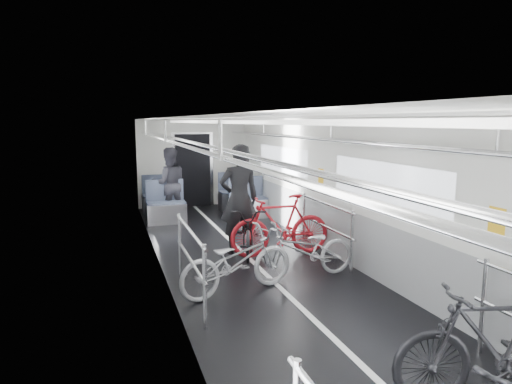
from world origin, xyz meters
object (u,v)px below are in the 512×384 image
(bike_left_far, at_px, (237,261))
(person_standing, at_px, (239,199))
(bike_right_mid, at_px, (306,250))
(bike_right_near, at_px, (496,345))
(bike_right_far, at_px, (280,226))
(bike_aisle, at_px, (249,230))
(person_seated, at_px, (169,184))

(bike_left_far, distance_m, person_standing, 2.01)
(bike_right_mid, bearing_deg, bike_right_near, -0.47)
(bike_right_near, bearing_deg, bike_left_far, -140.46)
(bike_right_near, height_order, person_standing, person_standing)
(bike_left_far, distance_m, bike_right_near, 3.36)
(bike_right_far, bearing_deg, bike_aisle, -118.89)
(bike_right_near, xyz_separation_m, bike_aisle, (-0.64, 4.83, -0.08))
(bike_right_near, distance_m, person_seated, 8.32)
(bike_right_near, relative_size, bike_right_mid, 1.06)
(bike_right_mid, distance_m, person_standing, 1.78)
(bike_right_far, height_order, person_seated, person_seated)
(bike_left_far, xyz_separation_m, person_seated, (-0.23, 5.08, 0.42))
(bike_left_far, relative_size, bike_right_mid, 1.05)
(person_standing, bearing_deg, person_seated, -75.82)
(bike_right_mid, height_order, person_seated, person_seated)
(bike_aisle, relative_size, person_standing, 0.85)
(bike_right_near, height_order, person_seated, person_seated)
(bike_left_far, height_order, bike_right_near, bike_right_near)
(bike_aisle, distance_m, person_standing, 0.57)
(person_standing, bearing_deg, bike_right_far, 148.32)
(person_standing, relative_size, person_seated, 1.13)
(bike_right_mid, height_order, bike_aisle, bike_aisle)
(bike_right_near, relative_size, person_standing, 0.88)
(bike_right_near, bearing_deg, bike_aisle, -156.73)
(bike_left_far, distance_m, person_seated, 5.10)
(bike_aisle, bearing_deg, bike_left_far, -95.34)
(bike_right_mid, xyz_separation_m, bike_aisle, (-0.43, 1.50, 0.01))
(bike_aisle, distance_m, person_seated, 3.49)
(bike_right_near, height_order, bike_right_far, bike_right_far)
(bike_right_near, xyz_separation_m, person_standing, (-0.78, 4.93, 0.46))
(bike_right_far, relative_size, bike_aisle, 1.09)
(bike_right_mid, bearing_deg, bike_aisle, -167.93)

